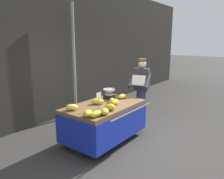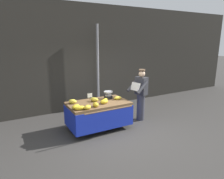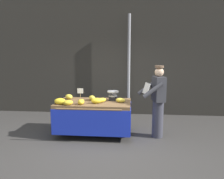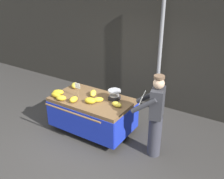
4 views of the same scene
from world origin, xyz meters
name	(u,v)px [view 4 (image 4 of 4)]	position (x,y,z in m)	size (l,w,h in m)	color
ground_plane	(91,151)	(0.00, 0.00, 0.00)	(60.00, 60.00, 0.00)	#383533
back_wall	(152,32)	(0.00, 2.76, 1.97)	(16.00, 0.24, 3.94)	#2D2B26
street_pole	(160,52)	(0.39, 2.41, 1.60)	(0.09, 0.09, 3.20)	gray
banana_cart	(92,107)	(-0.42, 0.66, 0.61)	(1.81, 1.25, 0.83)	brown
weighing_scale	(114,95)	(0.03, 0.87, 0.95)	(0.28, 0.28, 0.24)	black
price_sign	(78,87)	(-0.73, 0.55, 1.08)	(0.14, 0.01, 0.34)	#997A51
banana_bunch_0	(98,100)	(-0.21, 0.61, 0.88)	(0.11, 0.22, 0.11)	yellow
banana_bunch_1	(93,93)	(-0.49, 0.79, 0.89)	(0.14, 0.28, 0.12)	yellow
banana_bunch_2	(61,98)	(-0.93, 0.23, 0.89)	(0.15, 0.22, 0.12)	gold
banana_bunch_3	(117,104)	(0.23, 0.64, 0.88)	(0.13, 0.23, 0.11)	yellow
banana_bunch_4	(58,92)	(-1.19, 0.42, 0.89)	(0.16, 0.25, 0.12)	gold
banana_bunch_5	(75,85)	(-1.12, 0.92, 0.89)	(0.16, 0.24, 0.12)	yellow
banana_bunch_6	(74,99)	(-0.66, 0.32, 0.89)	(0.15, 0.22, 0.13)	gold
banana_bunch_7	(90,101)	(-0.32, 0.46, 0.89)	(0.17, 0.25, 0.13)	gold
banana_bunch_8	(56,95)	(-1.13, 0.28, 0.89)	(0.12, 0.28, 0.11)	gold
vendor_person	(155,116)	(1.11, 0.62, 0.87)	(0.66, 0.61, 1.71)	#383842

